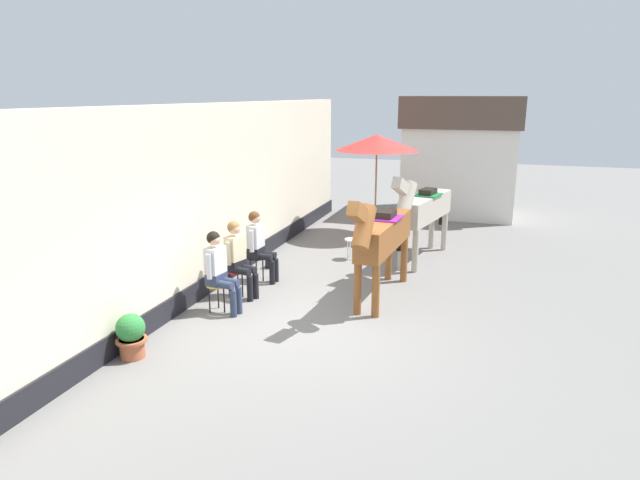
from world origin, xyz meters
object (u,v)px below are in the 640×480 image
(seated_visitor_near, at_px, (219,268))
(saddled_horse_near, at_px, (382,236))
(saddled_horse_far, at_px, (424,209))
(spare_stool_white, at_px, (352,242))
(seated_visitor_far, at_px, (259,243))
(flower_planter_near, at_px, (131,335))
(satchel_bag, at_px, (271,263))
(cafe_parasol, at_px, (377,143))
(seated_visitor_middle, at_px, (238,255))

(seated_visitor_near, bearing_deg, saddled_horse_near, 30.70)
(saddled_horse_far, bearing_deg, spare_stool_white, -166.85)
(seated_visitor_near, bearing_deg, seated_visitor_far, 90.97)
(flower_planter_near, relative_size, spare_stool_white, 1.39)
(flower_planter_near, height_order, satchel_bag, flower_planter_near)
(saddled_horse_far, xyz_separation_m, cafe_parasol, (-1.49, 1.99, 1.20))
(seated_visitor_near, relative_size, saddled_horse_far, 0.47)
(spare_stool_white, bearing_deg, cafe_parasol, 89.85)
(saddled_horse_near, height_order, satchel_bag, saddled_horse_near)
(seated_visitor_middle, xyz_separation_m, seated_visitor_far, (-0.00, 0.91, 0.00))
(seated_visitor_near, height_order, cafe_parasol, cafe_parasol)
(seated_visitor_far, height_order, satchel_bag, seated_visitor_far)
(seated_visitor_middle, xyz_separation_m, flower_planter_near, (-0.36, -2.65, -0.44))
(seated_visitor_middle, bearing_deg, flower_planter_near, -97.72)
(saddled_horse_near, height_order, cafe_parasol, cafe_parasol)
(cafe_parasol, bearing_deg, seated_visitor_near, -102.35)
(spare_stool_white, bearing_deg, seated_visitor_far, -123.83)
(seated_visitor_far, xyz_separation_m, spare_stool_white, (1.34, 2.00, -0.38))
(cafe_parasol, bearing_deg, saddled_horse_near, -76.39)
(seated_visitor_middle, distance_m, saddled_horse_near, 2.57)
(seated_visitor_far, bearing_deg, flower_planter_near, -95.71)
(seated_visitor_middle, distance_m, seated_visitor_far, 0.91)
(saddled_horse_far, relative_size, satchel_bag, 10.57)
(seated_visitor_near, height_order, seated_visitor_far, same)
(satchel_bag, bearing_deg, saddled_horse_far, 121.78)
(saddled_horse_far, relative_size, spare_stool_white, 6.44)
(flower_planter_near, distance_m, satchel_bag, 4.47)
(seated_visitor_far, relative_size, flower_planter_near, 2.17)
(seated_visitor_near, relative_size, seated_visitor_far, 1.00)
(seated_visitor_far, xyz_separation_m, saddled_horse_far, (2.84, 2.35, 0.38))
(seated_visitor_far, height_order, saddled_horse_far, saddled_horse_far)
(flower_planter_near, bearing_deg, satchel_bag, 87.18)
(saddled_horse_near, relative_size, cafe_parasol, 1.16)
(seated_visitor_near, relative_size, satchel_bag, 4.96)
(seated_visitor_middle, height_order, saddled_horse_near, saddled_horse_near)
(cafe_parasol, relative_size, satchel_bag, 9.21)
(flower_planter_near, distance_m, spare_stool_white, 5.82)
(satchel_bag, bearing_deg, flower_planter_near, 2.83)
(saddled_horse_near, height_order, flower_planter_near, saddled_horse_near)
(seated_visitor_far, xyz_separation_m, saddled_horse_near, (2.46, -0.24, 0.38))
(saddled_horse_near, relative_size, saddled_horse_far, 1.01)
(saddled_horse_far, bearing_deg, seated_visitor_far, -140.32)
(cafe_parasol, bearing_deg, saddled_horse_far, -53.29)
(seated_visitor_near, bearing_deg, flower_planter_near, -101.55)
(spare_stool_white, bearing_deg, seated_visitor_middle, -114.67)
(seated_visitor_near, xyz_separation_m, saddled_horse_far, (2.81, 4.04, 0.38))
(seated_visitor_near, distance_m, saddled_horse_far, 4.93)
(saddled_horse_near, relative_size, satchel_bag, 10.71)
(saddled_horse_far, relative_size, flower_planter_near, 4.63)
(seated_visitor_middle, bearing_deg, seated_visitor_far, 90.21)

